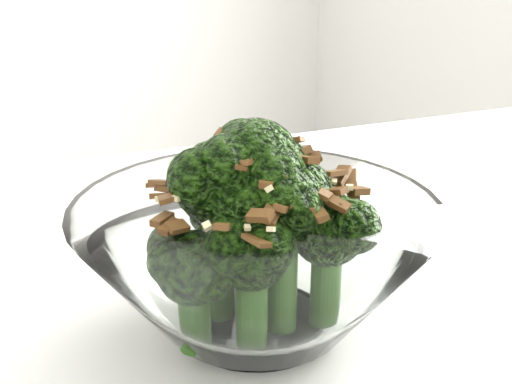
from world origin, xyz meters
TOP-DOWN VIEW (x-y plane):
  - broccoli_dish at (0.12, -0.08)m, footprint 0.23×0.23m

SIDE VIEW (x-z plane):
  - broccoli_dish at x=0.12m, z-range 0.73..0.88m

